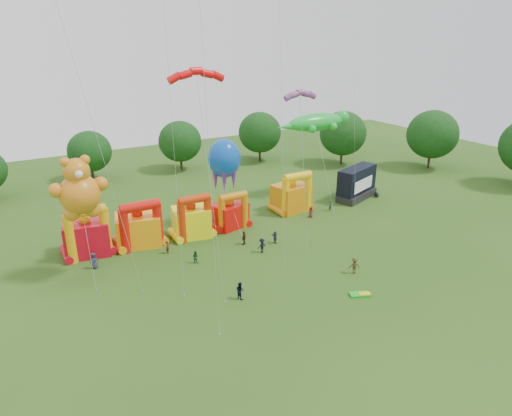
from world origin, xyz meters
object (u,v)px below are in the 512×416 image
bouncy_castle_2 (192,220)px  spectator_4 (244,238)px  gecko_kite (323,158)px  bouncy_castle_0 (87,235)px  spectator_0 (94,261)px  teddy_bear_kite (80,197)px  stage_trailer (357,183)px  octopus_kite (225,168)px

bouncy_castle_2 → spectator_4: bouncy_castle_2 is taller
gecko_kite → bouncy_castle_2: bearing=-174.2°
bouncy_castle_0 → spectator_0: bouncy_castle_0 is taller
teddy_bear_kite → stage_trailer: bearing=6.6°
teddy_bear_kite → spectator_0: (0.67, 1.66, -8.34)m
gecko_kite → octopus_kite: (-17.29, -0.98, 1.17)m
bouncy_castle_2 → teddy_bear_kite: size_ratio=0.45×
gecko_kite → spectator_0: gecko_kite is taller
teddy_bear_kite → octopus_kite: size_ratio=1.12×
teddy_bear_kite → spectator_4: bearing=-4.1°
stage_trailer → spectator_4: size_ratio=4.71×
bouncy_castle_0 → octopus_kite: (18.62, -0.09, 5.80)m
spectator_4 → spectator_0: bearing=-45.1°
bouncy_castle_0 → bouncy_castle_2: (12.90, -1.45, -0.15)m
bouncy_castle_0 → bouncy_castle_2: 12.98m
teddy_bear_kite → spectator_0: teddy_bear_kite is taller
bouncy_castle_2 → octopus_kite: (5.73, 1.36, 5.95)m
teddy_bear_kite → spectator_4: size_ratio=7.47×
spectator_4 → teddy_bear_kite: bearing=-39.7°
teddy_bear_kite → octopus_kite: (19.51, 5.61, -1.02)m
stage_trailer → spectator_4: stage_trailer is taller
bouncy_castle_0 → octopus_kite: size_ratio=0.54×
octopus_kite → spectator_0: size_ratio=6.31×
bouncy_castle_0 → spectator_4: (17.60, -7.02, -1.57)m
stage_trailer → spectator_0: 42.18m
stage_trailer → spectator_0: size_ratio=4.47×
bouncy_castle_2 → gecko_kite: gecko_kite is taller
bouncy_castle_0 → gecko_kite: size_ratio=0.48×
octopus_kite → spectator_4: (-1.03, -6.93, -7.37)m
bouncy_castle_2 → gecko_kite: size_ratio=0.45×
bouncy_castle_0 → stage_trailer: (41.81, -0.74, 0.02)m
teddy_bear_kite → gecko_kite: 37.45m
stage_trailer → teddy_bear_kite: (-42.70, -4.96, 6.81)m
stage_trailer → spectator_4: (-24.21, -6.28, -1.59)m
gecko_kite → spectator_4: size_ratio=7.48×
octopus_kite → spectator_4: 10.17m
bouncy_castle_0 → spectator_4: size_ratio=3.57×
bouncy_castle_2 → spectator_0: (-13.11, -2.59, -1.37)m
spectator_0 → bouncy_castle_0: bearing=104.0°
spectator_4 → stage_trailer: bearing=158.9°
teddy_bear_kite → bouncy_castle_2: bearing=17.1°
bouncy_castle_0 → teddy_bear_kite: (-0.89, -5.70, 6.82)m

